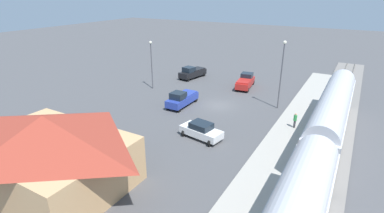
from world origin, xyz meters
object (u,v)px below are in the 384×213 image
passenger_train (316,160)px  light_pole_near_platform (282,68)px  pedestrian_on_platform (295,119)px  pickup_black (192,72)px  pickup_blue (182,98)px  sedan_white (201,130)px  pickup_red (245,81)px  station_building (48,150)px  light_pole_lot_center (151,59)px

passenger_train → light_pole_near_platform: 17.69m
pedestrian_on_platform → light_pole_near_platform: 7.71m
pickup_black → pickup_blue: same height
pedestrian_on_platform → pickup_black: pickup_black is taller
passenger_train → sedan_white: size_ratio=8.46×
pedestrian_on_platform → sedan_white: pedestrian_on_platform is taller
pickup_red → light_pole_near_platform: bearing=137.6°
pickup_black → sedan_white: 22.67m
station_building → pickup_red: (-4.43, -31.21, -2.00)m
pickup_black → sedan_white: bearing=122.2°
light_pole_lot_center → light_pole_near_platform: bearing=-175.6°
pedestrian_on_platform → pickup_red: (10.06, -11.81, -0.25)m
pickup_black → pedestrian_on_platform: bearing=148.2°
passenger_train → light_pole_near_platform: (6.80, -16.13, 2.55)m
pickup_red → station_building: bearing=81.9°
pedestrian_on_platform → pickup_blue: size_ratio=0.32×
passenger_train → light_pole_near_platform: light_pole_near_platform is taller
passenger_train → light_pole_near_platform: bearing=-67.1°
pedestrian_on_platform → pickup_red: size_ratio=0.30×
pickup_black → light_pole_near_platform: bearing=157.9°
pickup_red → sedan_white: bearing=96.4°
station_building → passenger_train: bearing=-153.7°
station_building → sedan_white: (-6.52, -12.62, -2.14)m
pedestrian_on_platform → light_pole_lot_center: (22.44, -4.15, 3.39)m
passenger_train → light_pole_lot_center: bearing=-29.5°
pickup_blue → pickup_red: bearing=-111.1°
pickup_red → passenger_train: bearing=121.3°
sedan_white → light_pole_lot_center: (14.47, -10.92, 3.80)m
pedestrian_on_platform → pickup_black: (20.04, -12.42, -0.25)m
station_building → light_pole_lot_center: (7.95, -23.54, 1.65)m
station_building → light_pole_near_platform: (-11.20, -25.02, 2.39)m
station_building → pickup_red: bearing=-98.1°
station_building → pickup_black: station_building is taller
station_building → sedan_white: size_ratio=2.68×
pickup_red → light_pole_near_platform: 10.17m
pickup_black → light_pole_lot_center: size_ratio=0.77×
sedan_white → station_building: bearing=62.7°
station_building → pickup_blue: 19.60m
passenger_train → pickup_black: passenger_train is taller
station_building → light_pole_near_platform: size_ratio=1.46×
pickup_black → sedan_white: (-12.07, 19.19, -0.15)m
pickup_black → light_pole_lot_center: bearing=73.8°
pedestrian_on_platform → light_pole_near_platform: (3.29, -5.62, 4.13)m
station_building → light_pole_near_platform: bearing=-114.1°
light_pole_lot_center → pedestrian_on_platform: bearing=169.5°
pickup_black → station_building: bearing=99.9°
light_pole_near_platform → pickup_blue: bearing=26.1°
pickup_black → sedan_white: size_ratio=1.19×
passenger_train → sedan_white: bearing=-18.0°
station_building → light_pole_lot_center: size_ratio=1.73×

